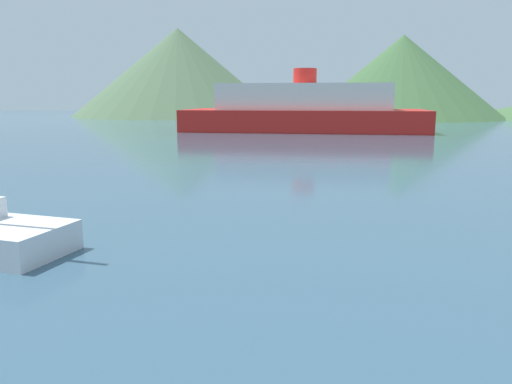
# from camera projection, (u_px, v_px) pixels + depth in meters

# --- Properties ---
(ferry_distant) EXTENTS (26.28, 12.72, 6.54)m
(ferry_distant) POSITION_uv_depth(u_px,v_px,m) (304.00, 110.00, 53.38)
(ferry_distant) COLOR red
(ferry_distant) RESTS_ON ground_plane
(hill_west) EXTENTS (40.21, 40.21, 16.56)m
(hill_west) POSITION_uv_depth(u_px,v_px,m) (179.00, 72.00, 96.24)
(hill_west) COLOR #4C6647
(hill_west) RESTS_ON ground_plane
(hill_central) EXTENTS (33.90, 33.90, 14.04)m
(hill_central) POSITION_uv_depth(u_px,v_px,m) (402.00, 77.00, 85.82)
(hill_central) COLOR #3D6038
(hill_central) RESTS_ON ground_plane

